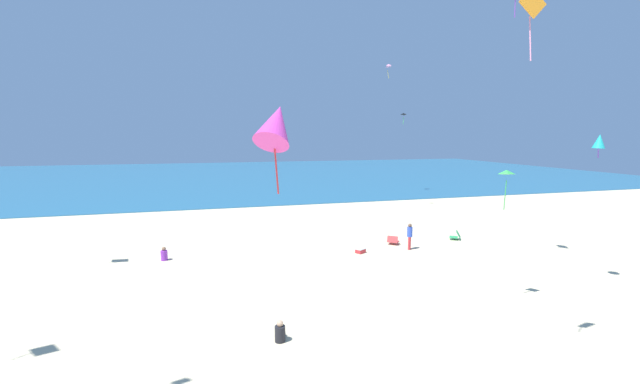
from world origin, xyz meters
TOP-DOWN VIEW (x-y plane):
  - ground_plane at (0.00, 10.00)m, footprint 120.00×120.00m
  - ocean_water at (0.00, 56.19)m, footprint 120.00×60.00m
  - beach_chair_far_right at (5.84, 11.98)m, footprint 0.83×0.83m
  - beach_chair_far_left at (9.92, 11.94)m, footprint 0.83×0.81m
  - cooler_box at (3.46, 10.93)m, footprint 0.61×0.57m
  - person_0 at (-6.40, 12.38)m, footprint 0.44×0.60m
  - person_1 at (6.25, 10.81)m, footprint 0.40×0.40m
  - person_2 at (-2.21, 2.99)m, footprint 0.43×0.59m
  - kite_pink at (13.89, 30.50)m, footprint 0.88×0.85m
  - kite_black at (11.82, 22.75)m, footprint 0.50×0.49m
  - kite_orange at (3.26, -0.15)m, footprint 0.75×0.21m
  - kite_magenta at (-2.99, -1.50)m, footprint 1.02×1.11m
  - kite_teal at (10.65, 4.01)m, footprint 0.63×0.64m
  - kite_green at (5.99, 3.51)m, footprint 0.52×0.47m

SIDE VIEW (x-z plane):
  - ground_plane at x=0.00m, z-range 0.00..0.00m
  - ocean_water at x=0.00m, z-range 0.00..0.05m
  - cooler_box at x=3.46m, z-range 0.00..0.24m
  - beach_chair_far_right at x=5.84m, z-range -0.02..0.48m
  - beach_chair_far_left at x=9.92m, z-range -0.04..0.51m
  - person_2 at x=-2.21m, z-range -0.09..0.58m
  - person_0 at x=-6.40m, z-range -0.09..0.59m
  - person_1 at x=6.25m, z-range 0.11..1.54m
  - kite_green at x=5.99m, z-range 4.10..5.55m
  - kite_teal at x=10.65m, z-range 5.45..6.38m
  - kite_magenta at x=-2.99m, z-range 5.48..7.15m
  - kite_black at x=11.82m, z-range 7.44..8.43m
  - kite_orange at x=3.26m, z-range 8.27..9.94m
  - kite_pink at x=13.89m, z-range 12.50..13.97m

